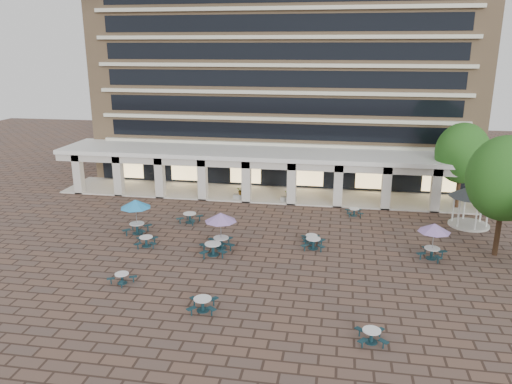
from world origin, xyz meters
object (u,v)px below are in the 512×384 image
picnic_table_2 (371,335)px  planter_right (289,197)px  picnic_table_0 (122,277)px  picnic_table_1 (203,303)px  gazebo (472,196)px  planter_left (241,194)px

picnic_table_2 → planter_right: (-6.52, 22.26, 0.14)m
planter_right → picnic_table_0: bearing=-114.4°
picnic_table_1 → picnic_table_2: (9.03, -1.56, -0.04)m
gazebo → planter_left: gazebo is taller
picnic_table_0 → planter_left: size_ratio=1.18×
picnic_table_2 → planter_left: 24.85m
picnic_table_0 → picnic_table_2: bearing=8.9°
planter_right → gazebo: bearing=-14.2°
planter_left → planter_right: planter_left is taller
picnic_table_2 → gazebo: size_ratio=0.46×
gazebo → planter_right: bearing=165.8°
picnic_table_1 → gazebo: (17.68, 16.85, 2.09)m
picnic_table_0 → planter_right: bearing=89.3°
picnic_table_2 → planter_left: (-11.04, 22.26, 0.17)m
picnic_table_0 → picnic_table_1: 6.27m
planter_left → picnic_table_2: bearing=-63.6°
planter_right → picnic_table_2: bearing=-73.7°
picnic_table_0 → planter_left: planter_left is taller
gazebo → planter_left: 20.16m
picnic_table_2 → picnic_table_1: bearing=164.1°
picnic_table_2 → planter_right: planter_right is taller
picnic_table_1 → picnic_table_2: size_ratio=1.12×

